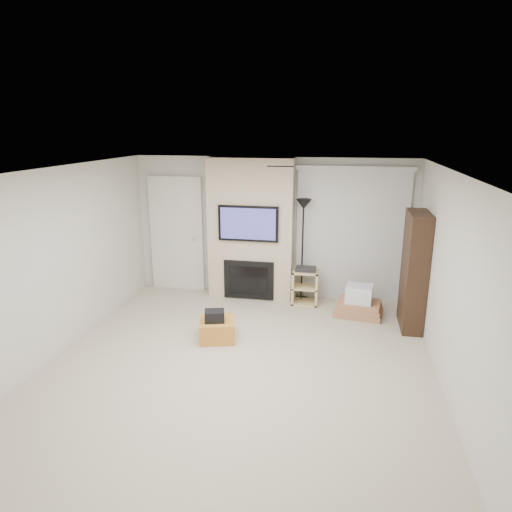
% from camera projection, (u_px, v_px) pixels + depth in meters
% --- Properties ---
extents(floor, '(5.00, 5.50, 0.00)m').
position_uv_depth(floor, '(239.00, 365.00, 5.95)').
color(floor, '#BEB39A').
rests_on(floor, ground).
extents(ceiling, '(5.00, 5.50, 0.00)m').
position_uv_depth(ceiling, '(237.00, 171.00, 5.26)').
color(ceiling, white).
rests_on(ceiling, wall_back).
extents(wall_back, '(5.00, 0.00, 2.50)m').
position_uv_depth(wall_back, '(272.00, 228.00, 8.20)').
color(wall_back, beige).
rests_on(wall_back, ground).
extents(wall_front, '(5.00, 0.00, 2.50)m').
position_uv_depth(wall_front, '(144.00, 402.00, 3.01)').
color(wall_front, beige).
rests_on(wall_front, ground).
extents(wall_left, '(0.00, 5.50, 2.50)m').
position_uv_depth(wall_left, '(55.00, 263.00, 6.06)').
color(wall_left, beige).
rests_on(wall_left, ground).
extents(wall_right, '(0.00, 5.50, 2.50)m').
position_uv_depth(wall_right, '(453.00, 287.00, 5.15)').
color(wall_right, beige).
rests_on(wall_right, ground).
extents(hvac_vent, '(0.35, 0.18, 0.01)m').
position_uv_depth(hvac_vent, '(280.00, 167.00, 5.95)').
color(hvac_vent, silver).
rests_on(hvac_vent, ceiling).
extents(ottoman, '(0.62, 0.62, 0.30)m').
position_uv_depth(ottoman, '(217.00, 329.00, 6.65)').
color(ottoman, '#C88331').
rests_on(ottoman, floor).
extents(black_bag, '(0.33, 0.29, 0.16)m').
position_uv_depth(black_bag, '(215.00, 316.00, 6.55)').
color(black_bag, black).
rests_on(black_bag, ottoman).
extents(fireplace_wall, '(1.50, 0.47, 2.50)m').
position_uv_depth(fireplace_wall, '(251.00, 230.00, 8.07)').
color(fireplace_wall, beige).
rests_on(fireplace_wall, floor).
extents(entry_door, '(1.02, 0.11, 2.14)m').
position_uv_depth(entry_door, '(177.00, 234.00, 8.55)').
color(entry_door, silver).
rests_on(entry_door, floor).
extents(vertical_blinds, '(1.98, 0.10, 2.37)m').
position_uv_depth(vertical_blinds, '(351.00, 230.00, 7.90)').
color(vertical_blinds, silver).
rests_on(vertical_blinds, floor).
extents(floor_lamp, '(0.27, 0.27, 1.82)m').
position_uv_depth(floor_lamp, '(303.00, 222.00, 7.81)').
color(floor_lamp, black).
rests_on(floor_lamp, floor).
extents(av_stand, '(0.45, 0.38, 0.66)m').
position_uv_depth(av_stand, '(305.00, 284.00, 7.96)').
color(av_stand, '#DBC183').
rests_on(av_stand, floor).
extents(box_stack, '(0.83, 0.68, 0.51)m').
position_uv_depth(box_stack, '(359.00, 304.00, 7.50)').
color(box_stack, '#AE7650').
rests_on(box_stack, floor).
extents(bookshelf, '(0.30, 0.80, 1.80)m').
position_uv_depth(bookshelf, '(414.00, 271.00, 6.88)').
color(bookshelf, black).
rests_on(bookshelf, floor).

